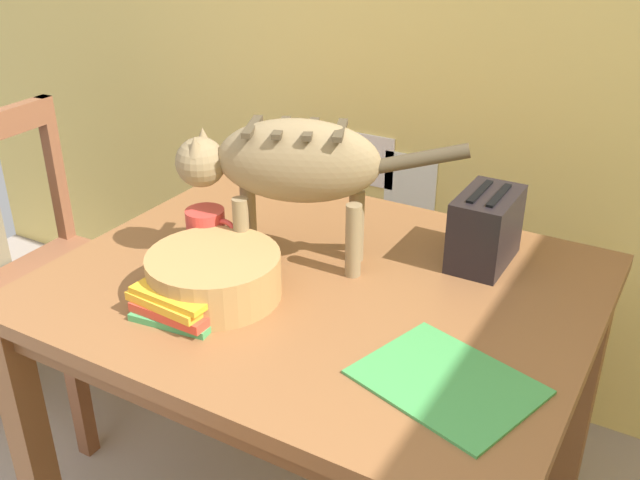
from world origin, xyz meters
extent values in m
cube|color=white|center=(-0.15, 2.19, 0.69)|extent=(0.18, 0.01, 0.18)
cube|color=white|center=(-0.29, 2.19, 0.74)|extent=(0.17, 0.01, 0.17)
cube|color=brown|center=(-0.04, 1.43, 0.73)|extent=(1.18, 0.95, 0.03)
cube|color=brown|center=(-0.04, 1.43, 0.68)|extent=(1.10, 0.87, 0.07)
cube|color=brown|center=(-0.58, 1.01, 0.36)|extent=(0.07, 0.07, 0.71)
cube|color=brown|center=(-0.58, 1.86, 0.36)|extent=(0.07, 0.07, 0.71)
cube|color=brown|center=(0.50, 1.86, 0.36)|extent=(0.07, 0.07, 0.71)
ellipsoid|color=olive|center=(-0.12, 1.48, 1.00)|extent=(0.39, 0.26, 0.19)
cube|color=#4A3E2A|center=(-0.03, 1.51, 1.07)|extent=(0.07, 0.13, 0.01)
cube|color=#4A3E2A|center=(-0.09, 1.49, 1.07)|extent=(0.07, 0.13, 0.01)
cube|color=#4A3E2A|center=(-0.15, 1.46, 1.07)|extent=(0.07, 0.13, 0.01)
cube|color=#4A3E2A|center=(-0.21, 1.44, 1.07)|extent=(0.07, 0.13, 0.01)
cylinder|color=olive|center=(-0.22, 1.40, 0.83)|extent=(0.04, 0.04, 0.17)
cylinder|color=olive|center=(-0.25, 1.46, 0.83)|extent=(0.04, 0.04, 0.17)
cylinder|color=olive|center=(0.01, 1.49, 0.83)|extent=(0.04, 0.04, 0.17)
cylinder|color=olive|center=(-0.02, 1.56, 0.83)|extent=(0.04, 0.04, 0.17)
sphere|color=olive|center=(-0.32, 1.39, 0.99)|extent=(0.11, 0.11, 0.11)
cone|color=olive|center=(-0.31, 1.37, 1.03)|extent=(0.04, 0.04, 0.05)
cone|color=olive|center=(-0.33, 1.42, 1.03)|extent=(0.04, 0.04, 0.05)
cylinder|color=#4A3E2A|center=(0.13, 1.58, 1.02)|extent=(0.19, 0.10, 0.08)
cylinder|color=#335CB4|center=(-0.32, 1.39, 0.76)|extent=(0.21, 0.21, 0.03)
cylinder|color=red|center=(-0.32, 1.39, 0.82)|extent=(0.09, 0.09, 0.09)
torus|color=red|center=(-0.26, 1.39, 0.83)|extent=(0.06, 0.01, 0.06)
cube|color=#41984B|center=(0.34, 1.23, 0.75)|extent=(0.35, 0.31, 0.01)
cube|color=#449C56|center=(-0.21, 1.17, 0.75)|extent=(0.19, 0.15, 0.01)
cube|color=#DD422F|center=(-0.21, 1.17, 0.77)|extent=(0.18, 0.13, 0.02)
cube|color=yellow|center=(-0.22, 1.17, 0.79)|extent=(0.19, 0.14, 0.02)
cube|color=gold|center=(-0.21, 1.17, 0.81)|extent=(0.18, 0.14, 0.01)
cylinder|color=#AA7E48|center=(-0.20, 1.26, 0.79)|extent=(0.29, 0.29, 0.10)
cylinder|color=#4C3820|center=(-0.20, 1.26, 0.80)|extent=(0.23, 0.23, 0.08)
cube|color=black|center=(0.25, 1.70, 0.83)|extent=(0.12, 0.20, 0.17)
cube|color=black|center=(0.22, 1.70, 0.92)|extent=(0.02, 0.14, 0.01)
cube|color=black|center=(0.27, 1.70, 0.92)|extent=(0.02, 0.14, 0.01)
cube|color=brown|center=(-0.97, 1.49, 0.45)|extent=(0.43, 0.43, 0.04)
cube|color=brown|center=(-1.16, 1.68, 0.71)|extent=(0.04, 0.04, 0.48)
cube|color=brown|center=(-0.79, 1.69, 0.21)|extent=(0.04, 0.04, 0.43)
cube|color=brown|center=(-0.77, 1.31, 0.21)|extent=(0.04, 0.04, 0.43)
cube|color=brown|center=(-1.16, 1.68, 0.21)|extent=(0.04, 0.04, 0.43)
camera|label=1|loc=(0.66, 0.22, 1.55)|focal=40.50mm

